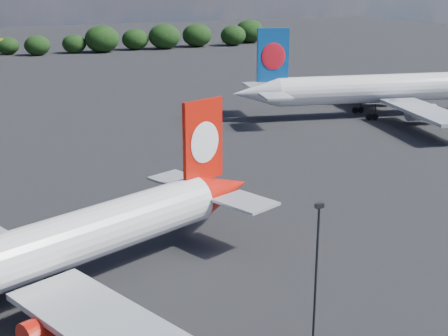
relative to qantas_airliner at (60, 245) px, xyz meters
name	(u,v)px	position (x,y,z in m)	size (l,w,h in m)	color
qantas_airliner	(60,245)	(0.00, 0.00, 0.00)	(41.18, 39.60, 13.89)	white
china_southern_airliner	(371,90)	(64.97, 44.64, 0.77)	(49.96, 47.78, 16.41)	white
apron_lamp_post	(316,277)	(13.28, -16.85, 2.12)	(0.55, 0.30, 11.39)	black
horizon_treeline	(13,43)	(16.86, 170.13, -0.29)	(205.58, 17.62, 9.34)	black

